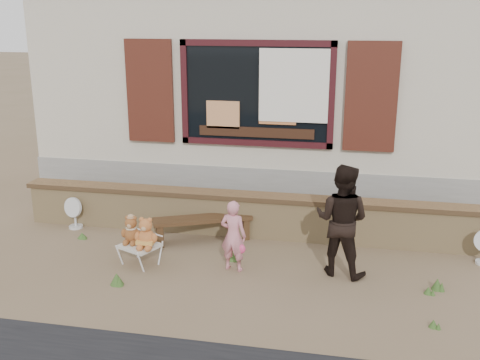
% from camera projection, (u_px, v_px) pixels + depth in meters
% --- Properties ---
extents(ground, '(80.00, 80.00, 0.00)m').
position_uv_depth(ground, '(231.00, 261.00, 7.75)').
color(ground, brown).
rests_on(ground, ground).
extents(shopfront, '(8.04, 5.13, 4.00)m').
position_uv_depth(shopfront, '(278.00, 80.00, 11.41)').
color(shopfront, '#ABA18A').
rests_on(shopfront, ground).
extents(brick_wall, '(7.10, 0.36, 0.67)m').
position_uv_depth(brick_wall, '(245.00, 214.00, 8.60)').
color(brick_wall, tan).
rests_on(brick_wall, ground).
extents(bench, '(1.47, 0.89, 0.38)m').
position_uv_depth(bench, '(203.00, 224.00, 8.38)').
color(bench, '#382413').
rests_on(bench, ground).
extents(folding_chair, '(0.61, 0.58, 0.29)m').
position_uv_depth(folding_chair, '(140.00, 246.00, 7.58)').
color(folding_chair, beige).
rests_on(folding_chair, ground).
extents(teddy_bear_left, '(0.36, 0.34, 0.39)m').
position_uv_depth(teddy_bear_left, '(131.00, 229.00, 7.60)').
color(teddy_bear_left, brown).
rests_on(teddy_bear_left, folding_chair).
extents(teddy_bear_right, '(0.40, 0.38, 0.43)m').
position_uv_depth(teddy_bear_right, '(146.00, 232.00, 7.44)').
color(teddy_bear_right, '#9B582B').
rests_on(teddy_bear_right, folding_chair).
extents(child, '(0.39, 0.29, 0.97)m').
position_uv_depth(child, '(233.00, 236.00, 7.37)').
color(child, pink).
rests_on(child, ground).
extents(adult, '(0.85, 0.75, 1.48)m').
position_uv_depth(adult, '(342.00, 220.00, 7.20)').
color(adult, black).
rests_on(adult, ground).
extents(fan_left, '(0.33, 0.22, 0.52)m').
position_uv_depth(fan_left, '(75.00, 213.00, 8.90)').
color(fan_left, silver).
rests_on(fan_left, ground).
extents(grass_tufts, '(5.23, 1.73, 0.15)m').
position_uv_depth(grass_tufts, '(225.00, 267.00, 7.45)').
color(grass_tufts, '#375823').
rests_on(grass_tufts, ground).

